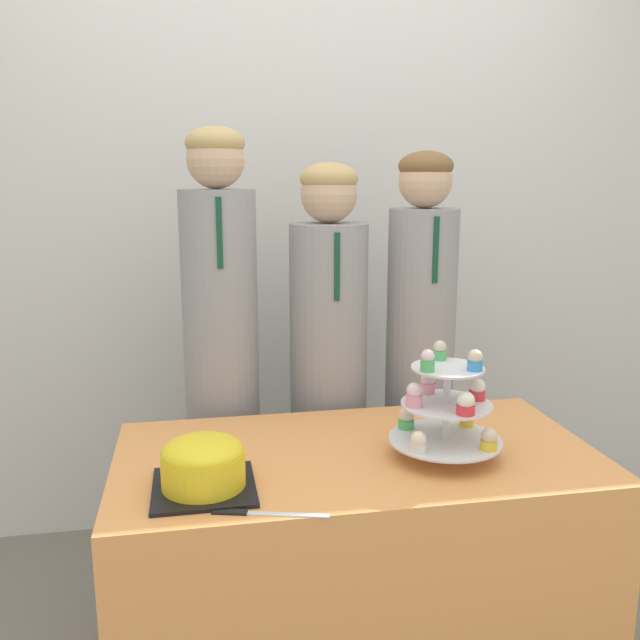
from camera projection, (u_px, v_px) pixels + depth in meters
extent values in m
cube|color=silver|center=(297.00, 204.00, 2.77)|extent=(9.00, 0.06, 2.70)
cube|color=#EF9951|center=(355.00, 567.00, 1.95)|extent=(1.33, 0.69, 0.71)
cube|color=black|center=(204.00, 487.00, 1.65)|extent=(0.25, 0.25, 0.01)
cylinder|color=yellow|center=(203.00, 469.00, 1.64)|extent=(0.20, 0.20, 0.08)
ellipsoid|color=yellow|center=(203.00, 451.00, 1.63)|extent=(0.20, 0.20, 0.07)
cube|color=silver|center=(288.00, 515.00, 1.53)|extent=(0.19, 0.06, 0.00)
cube|color=black|center=(230.00, 513.00, 1.54)|extent=(0.08, 0.04, 0.01)
cylinder|color=silver|center=(446.00, 412.00, 1.82)|extent=(0.02, 0.02, 0.25)
cylinder|color=silver|center=(445.00, 440.00, 1.84)|extent=(0.31, 0.31, 0.01)
cylinder|color=silver|center=(446.00, 404.00, 1.82)|extent=(0.24, 0.24, 0.01)
cylinder|color=silver|center=(448.00, 368.00, 1.79)|extent=(0.20, 0.20, 0.01)
cylinder|color=white|center=(418.00, 448.00, 1.74)|extent=(0.04, 0.04, 0.02)
sphere|color=#F4E5C6|center=(418.00, 439.00, 1.74)|extent=(0.04, 0.04, 0.04)
cylinder|color=yellow|center=(489.00, 445.00, 1.76)|extent=(0.04, 0.04, 0.03)
sphere|color=beige|center=(489.00, 436.00, 1.75)|extent=(0.04, 0.04, 0.04)
cylinder|color=yellow|center=(467.00, 421.00, 1.93)|extent=(0.04, 0.04, 0.03)
sphere|color=#F4E5C6|center=(467.00, 412.00, 1.92)|extent=(0.04, 0.04, 0.04)
cylinder|color=#4CB766|center=(406.00, 424.00, 1.91)|extent=(0.05, 0.05, 0.03)
sphere|color=beige|center=(406.00, 415.00, 1.91)|extent=(0.04, 0.04, 0.04)
cylinder|color=pink|center=(428.00, 388.00, 1.90)|extent=(0.04, 0.04, 0.03)
sphere|color=silver|center=(428.00, 379.00, 1.89)|extent=(0.04, 0.04, 0.04)
cylinder|color=pink|center=(414.00, 401.00, 1.79)|extent=(0.04, 0.04, 0.03)
sphere|color=silver|center=(414.00, 390.00, 1.78)|extent=(0.04, 0.04, 0.04)
cylinder|color=#E5333D|center=(465.00, 410.00, 1.73)|extent=(0.05, 0.05, 0.02)
sphere|color=white|center=(466.00, 400.00, 1.72)|extent=(0.05, 0.05, 0.05)
cylinder|color=#E5333D|center=(477.00, 395.00, 1.84)|extent=(0.04, 0.04, 0.03)
sphere|color=white|center=(478.00, 386.00, 1.84)|extent=(0.04, 0.04, 0.04)
cylinder|color=#4CB766|center=(427.00, 366.00, 1.75)|extent=(0.04, 0.04, 0.03)
sphere|color=silver|center=(428.00, 356.00, 1.75)|extent=(0.04, 0.04, 0.04)
cylinder|color=#3893DB|center=(475.00, 366.00, 1.76)|extent=(0.04, 0.04, 0.03)
sphere|color=beige|center=(475.00, 357.00, 1.76)|extent=(0.04, 0.04, 0.04)
cylinder|color=#4CB766|center=(440.00, 355.00, 1.86)|extent=(0.04, 0.04, 0.03)
sphere|color=beige|center=(440.00, 347.00, 1.86)|extent=(0.04, 0.04, 0.04)
cylinder|color=#939399|center=(223.00, 399.00, 2.33)|extent=(0.25, 0.25, 1.42)
sphere|color=#D6AD89|center=(216.00, 159.00, 2.16)|extent=(0.19, 0.19, 0.19)
ellipsoid|color=tan|center=(215.00, 143.00, 2.15)|extent=(0.19, 0.19, 0.10)
cube|color=#14472D|center=(219.00, 233.00, 2.08)|extent=(0.02, 0.01, 0.22)
cylinder|color=#939399|center=(328.00, 408.00, 2.41)|extent=(0.27, 0.27, 1.31)
sphere|color=#D6AD89|center=(329.00, 194.00, 2.25)|extent=(0.19, 0.19, 0.19)
ellipsoid|color=tan|center=(329.00, 178.00, 2.24)|extent=(0.19, 0.19, 0.10)
cube|color=#14472D|center=(337.00, 267.00, 2.17)|extent=(0.02, 0.01, 0.22)
cylinder|color=#939399|center=(419.00, 396.00, 2.46)|extent=(0.24, 0.24, 1.35)
sphere|color=#D6AD89|center=(425.00, 181.00, 2.30)|extent=(0.18, 0.18, 0.18)
ellipsoid|color=brown|center=(426.00, 166.00, 2.29)|extent=(0.19, 0.19, 0.10)
cube|color=#14472D|center=(436.00, 250.00, 2.23)|extent=(0.02, 0.01, 0.22)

